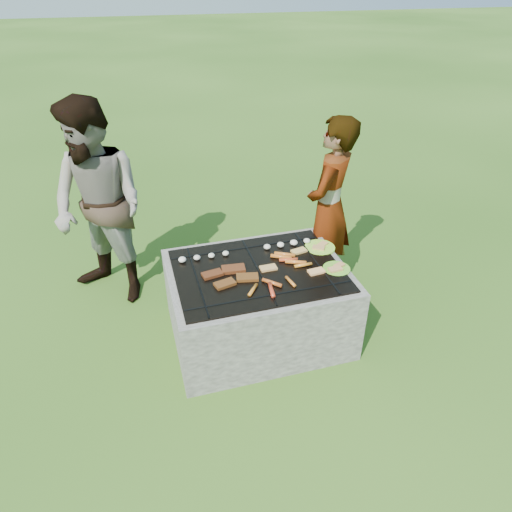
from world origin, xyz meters
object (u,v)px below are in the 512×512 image
Objects in this scene: fire_pit at (258,305)px; bystander at (100,207)px; plate_far at (320,247)px; cook at (329,208)px; plate_near at (336,269)px.

bystander is at bearing 140.93° from fire_pit.
plate_far reaches higher than fire_pit.
cook is (0.21, 0.32, 0.16)m from plate_far.
fire_pit is 0.76× the size of bystander.
plate_far is 0.31m from plate_near.
plate_far is 1.79m from bystander.
bystander is at bearing -57.26° from cook.
cook is at bearing 33.32° from bystander.
cook is 0.90× the size of bystander.
plate_near is at bearing -90.19° from plate_far.
fire_pit is at bearing 165.48° from plate_near.
cook is at bearing 32.62° from fire_pit.
plate_near is (-0.00, -0.31, 0.00)m from plate_far.
plate_near is 1.93m from bystander.
plate_near is (0.56, -0.14, 0.33)m from fire_pit.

